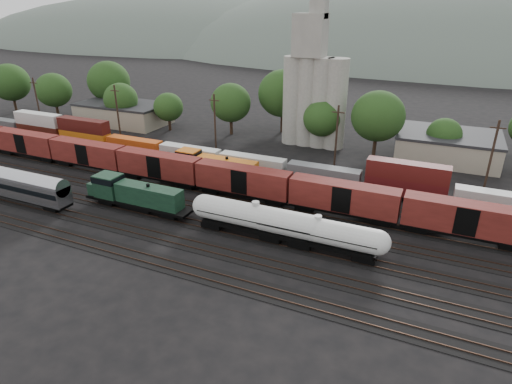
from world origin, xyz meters
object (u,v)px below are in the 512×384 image
at_px(tank_car_a, 256,218).
at_px(orange_locomotive, 211,166).
at_px(passenger_coach, 10,182).
at_px(grain_silo, 314,92).
at_px(green_locomotive, 132,194).

xyz_separation_m(tank_car_a, orange_locomotive, (-14.99, 15.00, -0.29)).
height_order(passenger_coach, orange_locomotive, passenger_coach).
xyz_separation_m(orange_locomotive, grain_silo, (9.43, 26.00, 8.74)).
distance_m(tank_car_a, orange_locomotive, 21.21).
xyz_separation_m(passenger_coach, orange_locomotive, (23.26, 20.00, -0.56)).
bearing_deg(tank_car_a, orange_locomotive, 134.98).
height_order(green_locomotive, passenger_coach, passenger_coach).
relative_size(green_locomotive, passenger_coach, 0.78).
relative_size(green_locomotive, orange_locomotive, 0.97).
bearing_deg(passenger_coach, orange_locomotive, 40.69).
height_order(tank_car_a, orange_locomotive, tank_car_a).
relative_size(tank_car_a, orange_locomotive, 1.02).
bearing_deg(orange_locomotive, grain_silo, 70.07).
distance_m(green_locomotive, passenger_coach, 19.43).
distance_m(orange_locomotive, grain_silo, 29.00).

